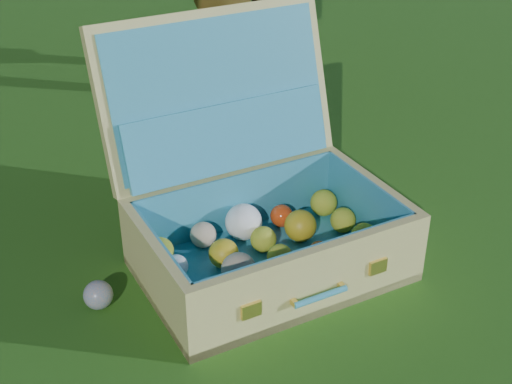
# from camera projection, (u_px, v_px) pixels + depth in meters

# --- Properties ---
(ground) EXTENTS (60.00, 60.00, 0.00)m
(ground) POSITION_uv_depth(u_px,v_px,m) (290.00, 260.00, 1.57)
(ground) COLOR #215114
(ground) RESTS_ON ground
(stray_ball) EXTENTS (0.06, 0.06, 0.06)m
(stray_ball) POSITION_uv_depth(u_px,v_px,m) (98.00, 295.00, 1.42)
(stray_ball) COLOR teal
(stray_ball) RESTS_ON ground
(suitcase) EXTENTS (0.55, 0.53, 0.50)m
(suitcase) POSITION_uv_depth(u_px,v_px,m) (253.00, 197.00, 1.53)
(suitcase) COLOR #CDC16E
(suitcase) RESTS_ON ground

